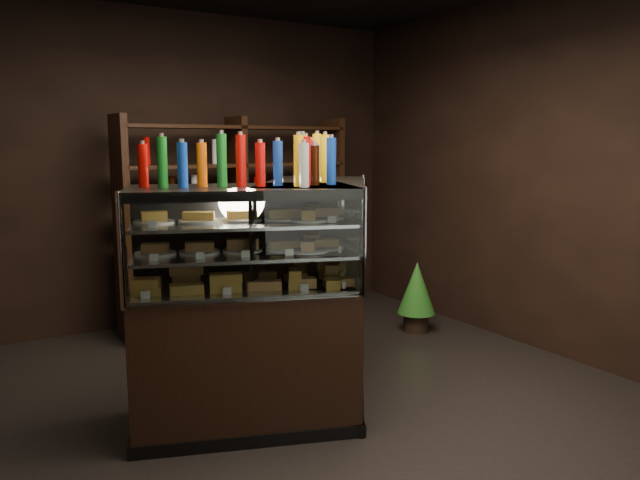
% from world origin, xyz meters
% --- Properties ---
extents(ground, '(5.00, 5.00, 0.00)m').
position_xyz_m(ground, '(0.00, 0.00, 0.00)').
color(ground, black).
rests_on(ground, ground).
extents(room_shell, '(5.02, 5.02, 3.01)m').
position_xyz_m(room_shell, '(0.00, 0.00, 1.94)').
color(room_shell, black).
rests_on(room_shell, ground).
extents(display_case, '(2.07, 1.53, 1.51)m').
position_xyz_m(display_case, '(0.04, 0.09, 0.50)').
color(display_case, black).
rests_on(display_case, ground).
extents(food_display, '(1.71, 1.13, 0.46)m').
position_xyz_m(food_display, '(0.04, 0.08, 1.15)').
color(food_display, gold).
rests_on(food_display, display_case).
extents(bottles_top, '(1.54, 0.99, 0.30)m').
position_xyz_m(bottles_top, '(0.04, 0.09, 1.64)').
color(bottles_top, silver).
rests_on(bottles_top, display_case).
extents(potted_conifer, '(0.35, 0.35, 0.75)m').
position_xyz_m(potted_conifer, '(1.91, 0.96, 0.43)').
color(potted_conifer, black).
rests_on(potted_conifer, ground).
extents(back_shelving, '(2.27, 0.52, 2.00)m').
position_xyz_m(back_shelving, '(0.59, 2.05, 0.61)').
color(back_shelving, black).
rests_on(back_shelving, ground).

